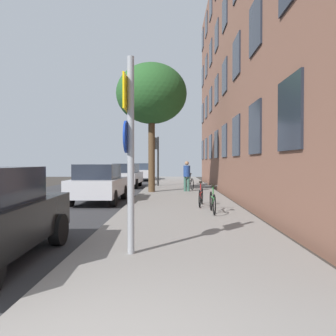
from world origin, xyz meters
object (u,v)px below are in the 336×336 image
(car_1, at_px, (99,183))
(car_2, at_px, (127,175))
(bicycle_1, at_px, (201,196))
(sign_post, at_px, (129,143))
(traffic_light, at_px, (156,152))
(pedestrian_0, at_px, (187,174))
(bicycle_2, at_px, (190,183))
(tree_near, at_px, (152,94))
(car_3, at_px, (143,172))
(bicycle_0, at_px, (213,201))

(car_1, relative_size, car_2, 1.00)
(bicycle_1, relative_size, car_1, 0.39)
(sign_post, xyz_separation_m, car_2, (-2.41, 16.29, -1.20))
(traffic_light, relative_size, pedestrian_0, 2.01)
(bicycle_2, bearing_deg, tree_near, -141.58)
(sign_post, relative_size, car_1, 0.86)
(traffic_light, bearing_deg, car_2, -174.05)
(sign_post, bearing_deg, traffic_light, 91.38)
(traffic_light, distance_m, tree_near, 5.52)
(bicycle_1, bearing_deg, car_2, 112.50)
(car_2, bearing_deg, bicycle_1, -67.50)
(tree_near, height_order, car_3, tree_near)
(bicycle_1, relative_size, pedestrian_0, 0.95)
(traffic_light, height_order, car_2, traffic_light)
(bicycle_1, distance_m, car_2, 10.92)
(traffic_light, distance_m, car_2, 2.56)
(sign_post, height_order, bicycle_0, sign_post)
(sign_post, height_order, tree_near, tree_near)
(car_2, bearing_deg, pedestrian_0, -46.47)
(sign_post, distance_m, bicycle_1, 6.64)
(sign_post, height_order, car_3, sign_post)
(sign_post, xyz_separation_m, pedestrian_0, (1.50, 12.18, -0.97))
(car_2, bearing_deg, sign_post, -81.59)
(tree_near, xyz_separation_m, pedestrian_0, (1.91, 0.34, -4.30))
(tree_near, bearing_deg, car_1, -116.81)
(car_2, bearing_deg, tree_near, -65.89)
(sign_post, height_order, car_2, sign_post)
(car_1, bearing_deg, sign_post, -73.38)
(sign_post, xyz_separation_m, car_1, (-2.37, 7.96, -1.20))
(bicycle_0, distance_m, car_1, 5.53)
(tree_near, bearing_deg, bicycle_1, -68.80)
(traffic_light, height_order, car_3, traffic_light)
(pedestrian_0, height_order, car_3, pedestrian_0)
(bicycle_1, distance_m, bicycle_2, 7.34)
(bicycle_2, height_order, car_1, car_1)
(sign_post, relative_size, car_3, 0.80)
(bicycle_1, distance_m, car_3, 18.83)
(pedestrian_0, bearing_deg, car_1, -132.55)
(bicycle_0, bearing_deg, bicycle_2, 91.67)
(sign_post, distance_m, car_1, 8.39)
(sign_post, xyz_separation_m, traffic_light, (-0.40, 16.50, 0.37))
(tree_near, relative_size, pedestrian_0, 4.16)
(traffic_light, distance_m, bicycle_2, 4.12)
(car_3, bearing_deg, car_1, -90.84)
(sign_post, bearing_deg, tree_near, 92.01)
(tree_near, distance_m, car_1, 6.28)
(bicycle_0, relative_size, bicycle_1, 1.01)
(traffic_light, distance_m, car_1, 8.91)
(bicycle_0, distance_m, bicycle_1, 1.63)
(traffic_light, xyz_separation_m, car_1, (-1.98, -8.54, -1.57))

